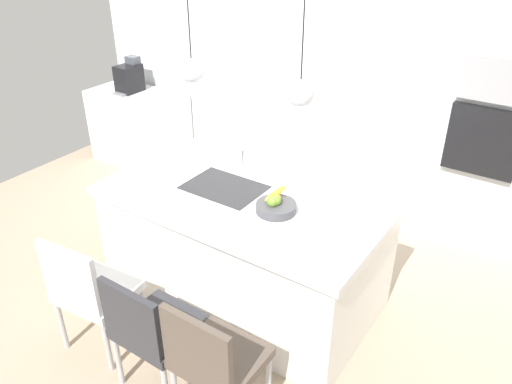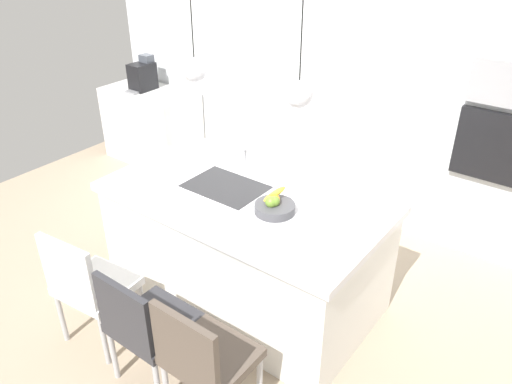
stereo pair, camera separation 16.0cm
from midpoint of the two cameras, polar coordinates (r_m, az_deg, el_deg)
The scene contains 15 objects.
floor at distance 4.04m, azimuth -0.00°, elevation -11.45°, with size 6.60×6.60×0.00m, color tan.
back_wall at distance 4.68m, azimuth 12.55°, elevation 12.06°, with size 6.00×0.10×2.60m, color white.
kitchen_island at distance 3.76m, azimuth -0.00°, elevation -6.21°, with size 2.00×1.11×0.91m.
sink_basin at distance 3.61m, azimuth -2.21°, elevation 0.53°, with size 0.56×0.40×0.02m, color #2D2D30.
faucet at distance 3.69m, azimuth -0.17°, elevation 3.82°, with size 0.02×0.17×0.22m.
fruit_bowl at distance 3.29m, azimuth 3.48°, elevation -1.54°, with size 0.27×0.27×0.16m.
side_counter at distance 6.06m, azimuth -10.97°, elevation 7.42°, with size 1.10×0.60×0.85m, color white.
coffee_machine at distance 5.93m, azimuth -11.99°, elevation 12.80°, with size 0.20×0.35×0.38m.
microwave at distance 4.21m, azimuth 27.74°, elevation 10.80°, with size 0.54×0.08×0.34m, color #9E9EA3.
oven at distance 4.37m, azimuth 26.23°, elevation 4.65°, with size 0.56×0.08×0.56m, color black.
chair_near at distance 3.49m, azimuth -17.30°, elevation -9.95°, with size 0.51×0.47×0.90m.
chair_middle at distance 3.16m, azimuth -10.96°, elevation -14.42°, with size 0.46×0.45×0.86m.
chair_far at distance 2.91m, azimuth -4.37°, elevation -18.17°, with size 0.47×0.43×0.88m.
pendant_light_left at distance 3.44m, azimuth -5.64°, elevation 13.69°, with size 0.17×0.17×0.77m.
pendant_light_right at distance 2.97m, azimuth 6.47°, elevation 11.06°, with size 0.17×0.17×0.77m.
Camera 2 is at (1.90, -2.39, 2.65)m, focal length 35.21 mm.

